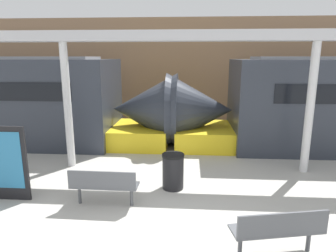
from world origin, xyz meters
name	(u,v)px	position (x,y,z in m)	size (l,w,h in m)	color
station_wall	(179,71)	(0.00, 10.76, 2.50)	(56.00, 0.20, 5.00)	#937051
bench_near	(279,228)	(1.97, 0.41, 0.52)	(1.55, 0.73, 0.85)	#4C4F54
bench_far	(104,184)	(-1.31, 1.89, 0.52)	(1.47, 0.47, 0.85)	#4C4F54
trash_bin	(173,171)	(0.14, 2.92, 0.44)	(0.55, 0.55, 0.88)	black
poster_board	(0,163)	(-3.69, 2.06, 0.87)	(1.24, 0.07, 1.72)	black
support_column_near	(68,106)	(-2.99, 4.31, 1.80)	(0.22, 0.22, 3.59)	silver
support_column_far	(310,109)	(3.80, 4.31, 1.80)	(0.22, 0.22, 3.59)	silver
canopy_beam	(62,36)	(-2.99, 4.31, 3.73)	(28.00, 0.60, 0.28)	#B7B7BC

